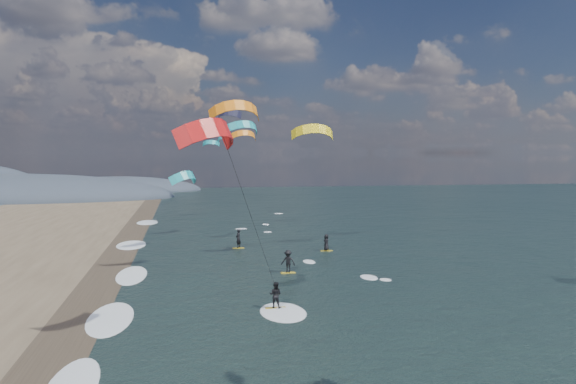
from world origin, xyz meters
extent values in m
cube|color=#382D23|center=(-12.00, 10.00, 0.00)|extent=(3.00, 240.00, 0.00)
ellipsoid|color=#3D4756|center=(-40.00, 100.00, 0.00)|extent=(64.00, 24.00, 10.00)
ellipsoid|color=#3D4756|center=(-22.00, 120.00, 0.00)|extent=(40.00, 18.00, 7.00)
cube|color=gold|center=(-1.13, 15.28, 0.03)|extent=(1.19, 0.37, 0.06)
imported|color=black|center=(-1.13, 15.28, 0.81)|extent=(0.91, 0.83, 1.51)
ellipsoid|color=white|center=(-0.83, 14.48, 0.00)|extent=(2.60, 4.20, 0.12)
cylinder|color=black|center=(-2.88, 12.28, 5.73)|extent=(0.02, 0.02, 11.26)
cube|color=gold|center=(1.37, 24.62, 0.03)|extent=(1.10, 0.35, 0.05)
imported|color=black|center=(1.37, 24.62, 0.90)|extent=(1.26, 1.07, 1.69)
cube|color=gold|center=(6.59, 33.37, 0.03)|extent=(1.10, 0.35, 0.05)
imported|color=black|center=(6.59, 33.37, 0.80)|extent=(0.82, 0.87, 1.49)
cube|color=gold|center=(-1.24, 36.27, 0.03)|extent=(1.10, 0.35, 0.05)
imported|color=black|center=(-1.24, 36.27, 0.93)|extent=(0.72, 0.77, 1.77)
ellipsoid|color=white|center=(-10.80, 15.00, 0.00)|extent=(2.40, 5.40, 0.11)
ellipsoid|color=white|center=(-10.80, 26.00, 0.00)|extent=(2.40, 5.40, 0.11)
ellipsoid|color=white|center=(-10.80, 40.00, 0.00)|extent=(2.40, 5.40, 0.11)
ellipsoid|color=white|center=(-10.80, 58.00, 0.00)|extent=(2.40, 5.40, 0.11)
camera|label=1|loc=(-6.28, -16.23, 9.01)|focal=35.00mm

